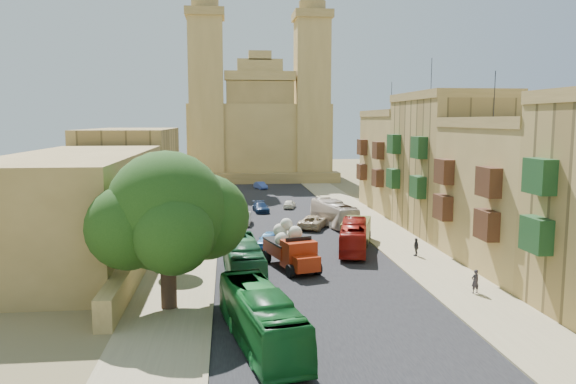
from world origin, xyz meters
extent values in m
plane|color=brown|center=(0.00, 0.00, 0.00)|extent=(260.00, 260.00, 0.00)
cube|color=black|center=(0.00, 30.00, 0.01)|extent=(14.00, 140.00, 0.01)
cube|color=#968762|center=(9.50, 30.00, 0.01)|extent=(5.00, 140.00, 0.01)
cube|color=#968762|center=(-9.50, 30.00, 0.01)|extent=(5.00, 140.00, 0.01)
cube|color=#968762|center=(7.00, 30.00, 0.06)|extent=(0.25, 140.00, 0.12)
cube|color=#968762|center=(-7.00, 30.00, 0.06)|extent=(0.25, 140.00, 0.12)
cube|color=#1B431F|center=(11.55, 0.92, 4.56)|extent=(0.90, 2.20, 2.00)
cube|color=#1B431F|center=(11.55, 0.92, 7.92)|extent=(0.90, 2.20, 2.00)
cube|color=#A08348|center=(16.00, 11.00, 5.25)|extent=(8.00, 14.00, 10.50)
cube|color=olive|center=(16.00, 11.00, 10.90)|extent=(8.20, 14.00, 0.80)
cylinder|color=black|center=(15.00, 13.80, 13.10)|extent=(0.06, 0.06, 3.60)
cube|color=#452617|center=(11.55, 7.08, 3.99)|extent=(0.90, 2.20, 2.00)
cube|color=#452617|center=(11.55, 14.92, 3.99)|extent=(0.90, 2.20, 2.00)
cube|color=#452617|center=(11.55, 7.08, 6.93)|extent=(0.90, 2.20, 2.00)
cube|color=#452617|center=(11.55, 14.92, 6.93)|extent=(0.90, 2.20, 2.00)
cube|color=#AA8B4D|center=(16.00, 25.00, 6.50)|extent=(8.00, 14.00, 13.00)
cube|color=olive|center=(16.00, 25.00, 13.40)|extent=(8.20, 14.00, 0.80)
cylinder|color=black|center=(15.00, 27.80, 15.60)|extent=(0.06, 0.06, 3.60)
cube|color=#1B431F|center=(11.55, 21.08, 4.94)|extent=(0.90, 2.20, 2.00)
cube|color=#1B431F|center=(11.55, 28.92, 4.94)|extent=(0.90, 2.20, 2.00)
cube|color=#1B431F|center=(11.55, 21.08, 8.58)|extent=(0.90, 2.20, 2.00)
cube|color=#1B431F|center=(11.55, 28.92, 8.58)|extent=(0.90, 2.20, 2.00)
cube|color=#A08348|center=(16.00, 39.00, 5.75)|extent=(8.00, 14.00, 11.50)
cube|color=olive|center=(16.00, 39.00, 11.90)|extent=(8.20, 14.00, 0.80)
cylinder|color=black|center=(15.00, 41.80, 14.10)|extent=(0.06, 0.06, 3.60)
cube|color=#452617|center=(11.55, 35.08, 4.37)|extent=(0.90, 2.20, 2.00)
cube|color=#452617|center=(11.55, 42.92, 4.37)|extent=(0.90, 2.20, 2.00)
cube|color=#452617|center=(11.55, 35.08, 7.59)|extent=(0.90, 2.20, 2.00)
cube|color=#452617|center=(11.55, 42.92, 7.59)|extent=(0.90, 2.20, 2.00)
cube|color=#A08348|center=(-12.50, 20.00, 0.90)|extent=(1.00, 40.00, 1.80)
cube|color=olive|center=(-18.00, 18.00, 4.20)|extent=(10.00, 28.00, 8.40)
cube|color=#AA8B4D|center=(-18.00, 44.00, 5.00)|extent=(10.00, 22.00, 10.00)
cube|color=#A08348|center=(0.00, 81.00, 7.00)|extent=(26.00, 20.00, 14.00)
cube|color=olive|center=(0.00, 70.50, 0.90)|extent=(28.00, 4.00, 1.80)
cube|color=olive|center=(0.00, 72.20, 10.00)|extent=(12.00, 2.00, 16.00)
cube|color=#A08348|center=(0.00, 72.20, 18.90)|extent=(12.60, 2.40, 1.60)
cube|color=#A08348|center=(0.00, 72.20, 20.60)|extent=(8.00, 2.00, 2.40)
cube|color=#A08348|center=(0.00, 72.20, 22.40)|extent=(4.00, 2.00, 1.60)
cube|color=#A08348|center=(-9.50, 73.50, 14.50)|extent=(6.00, 6.00, 29.00)
cube|color=olive|center=(-9.50, 73.50, 29.60)|extent=(6.80, 6.80, 1.40)
cylinder|color=olive|center=(-9.50, 73.50, 31.20)|extent=(4.80, 4.80, 1.80)
cube|color=#A08348|center=(9.50, 73.50, 14.50)|extent=(6.00, 6.00, 29.00)
cube|color=olive|center=(9.50, 73.50, 29.60)|extent=(6.80, 6.80, 1.40)
cylinder|color=olive|center=(9.50, 73.50, 31.20)|extent=(4.80, 4.80, 1.80)
cylinder|color=#36241B|center=(-9.50, 4.00, 1.77)|extent=(0.93, 0.93, 3.55)
sphere|color=#15340E|center=(-9.50, 4.00, 5.79)|extent=(7.10, 7.10, 7.10)
sphere|color=#15340E|center=(-7.26, 5.12, 5.23)|extent=(5.23, 5.23, 5.23)
sphere|color=#15340E|center=(-11.55, 3.16, 5.04)|extent=(4.86, 4.86, 4.86)
sphere|color=#15340E|center=(-8.94, 1.76, 4.86)|extent=(4.48, 4.48, 4.48)
sphere|color=#15340E|center=(-10.53, 6.05, 6.54)|extent=(4.11, 4.11, 4.11)
cylinder|color=#36241B|center=(-10.00, 12.00, 1.04)|extent=(0.44, 0.44, 2.08)
sphere|color=#15340E|center=(-10.00, 12.00, 3.14)|extent=(3.03, 3.03, 3.03)
cylinder|color=#36241B|center=(-10.00, 24.00, 1.15)|extent=(0.44, 0.44, 2.31)
sphere|color=#15340E|center=(-10.00, 24.00, 3.48)|extent=(3.35, 3.35, 3.35)
cylinder|color=#36241B|center=(-10.00, 36.00, 1.19)|extent=(0.44, 0.44, 2.38)
sphere|color=#15340E|center=(-10.00, 36.00, 3.59)|extent=(3.46, 3.46, 3.46)
cylinder|color=#36241B|center=(-10.00, 48.00, 1.13)|extent=(0.44, 0.44, 2.26)
sphere|color=#15340E|center=(-10.00, 48.00, 3.41)|extent=(3.28, 3.28, 3.28)
cube|color=#A2260C|center=(-1.57, 13.04, 1.33)|extent=(3.32, 4.34, 0.96)
cube|color=black|center=(-1.57, 13.04, 1.86)|extent=(3.39, 4.40, 0.13)
cube|color=#A2260C|center=(-0.88, 10.69, 1.44)|extent=(2.65, 2.36, 1.92)
cube|color=#A2260C|center=(-0.53, 9.46, 1.01)|extent=(2.10, 1.73, 1.07)
cube|color=black|center=(-0.88, 10.69, 2.18)|extent=(1.97, 0.67, 0.96)
cylinder|color=black|center=(-1.64, 9.47, 0.48)|extent=(0.63, 1.02, 0.96)
cylinder|color=black|center=(0.41, 10.06, 0.48)|extent=(0.63, 1.02, 0.96)
cylinder|color=black|center=(-2.95, 13.97, 0.48)|extent=(0.63, 1.02, 0.96)
cylinder|color=black|center=(-0.91, 14.56, 0.48)|extent=(0.63, 1.02, 0.96)
sphere|color=beige|center=(-1.90, 12.27, 2.13)|extent=(1.17, 1.17, 1.17)
sphere|color=beige|center=(-0.97, 12.88, 2.13)|extent=(1.17, 1.17, 1.17)
sphere|color=beige|center=(-1.75, 13.65, 2.13)|extent=(1.17, 1.17, 1.17)
sphere|color=beige|center=(-2.01, 13.02, 2.72)|extent=(1.07, 1.07, 1.07)
sphere|color=beige|center=(-0.94, 12.22, 2.66)|extent=(1.07, 1.07, 1.07)
sphere|color=beige|center=(-1.54, 12.94, 3.20)|extent=(0.96, 0.96, 0.96)
cube|color=#4E5921|center=(5.54, 20.00, 1.06)|extent=(3.78, 5.59, 2.13)
cylinder|color=black|center=(4.00, 18.63, 0.43)|extent=(0.59, 0.91, 0.85)
cylinder|color=black|center=(5.91, 17.98, 0.43)|extent=(0.59, 0.91, 0.85)
cylinder|color=black|center=(5.16, 22.02, 0.43)|extent=(0.59, 0.91, 0.85)
cylinder|color=black|center=(7.07, 21.37, 0.43)|extent=(0.59, 0.91, 0.85)
imported|color=#146024|center=(-4.40, -2.19, 1.39)|extent=(4.21, 10.24, 2.78)
imported|color=#1F5D34|center=(-4.95, 9.35, 1.36)|extent=(2.88, 9.92, 2.73)
imported|color=#9F1710|center=(4.63, 16.97, 1.24)|extent=(4.20, 9.16, 2.48)
imported|color=beige|center=(5.18, 28.78, 1.29)|extent=(3.72, 9.49, 2.58)
imported|color=#3F90D0|center=(-2.40, 19.48, 0.65)|extent=(2.83, 4.13, 1.31)
imported|color=silver|center=(-4.26, 30.36, 0.66)|extent=(1.74, 4.12, 1.32)
imported|color=tan|center=(2.79, 27.45, 0.69)|extent=(4.08, 5.45, 1.38)
imported|color=#0F254C|center=(-1.98, 38.34, 0.59)|extent=(2.06, 4.21, 1.18)
imported|color=white|center=(1.82, 41.06, 0.54)|extent=(2.06, 3.37, 1.07)
imported|color=#3E55A7|center=(-0.63, 61.49, 0.58)|extent=(2.23, 3.70, 1.15)
imported|color=#2A262F|center=(9.79, 4.65, 0.78)|extent=(0.65, 0.52, 1.56)
imported|color=#303033|center=(9.34, 14.75, 0.75)|extent=(0.41, 0.90, 1.50)
camera|label=1|loc=(-5.93, -28.81, 11.04)|focal=35.00mm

